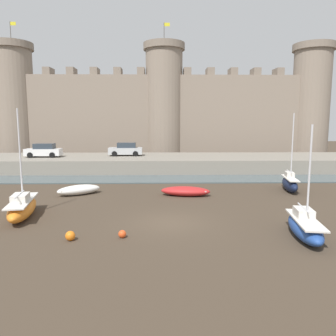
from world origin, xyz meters
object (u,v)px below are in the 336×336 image
Objects in this scene: mooring_buoy_off_centre at (70,236)px; car_quay_centre_west at (126,149)px; sailboat_midflat_left at (305,226)px; sailboat_midflat_right at (22,207)px; mooring_buoy_mid_mud at (122,234)px; rowboat_foreground_centre at (79,190)px; sailboat_near_channel_right at (290,183)px; car_quay_centre_east at (44,151)px; rowboat_near_channel_left at (185,191)px.

car_quay_centre_west is (0.05, 25.04, 2.14)m from mooring_buoy_off_centre.
sailboat_midflat_right reaches higher than sailboat_midflat_left.
car_quay_centre_west is (-11.54, 24.86, 1.79)m from sailboat_midflat_left.
mooring_buoy_mid_mud is at bearing 179.04° from sailboat_midflat_left.
sailboat_midflat_right reaches higher than mooring_buoy_off_centre.
rowboat_foreground_centre is at bearing 143.68° from sailboat_midflat_left.
car_quay_centre_west is (-15.14, 13.74, 1.70)m from sailboat_near_channel_right.
car_quay_centre_east is at bearing 132.07° from sailboat_midflat_left.
sailboat_midflat_left is 0.86× the size of sailboat_midflat_right.
sailboat_midflat_right is at bearing -159.04° from sailboat_near_channel_right.
mooring_buoy_off_centre reaches higher than mooring_buoy_mid_mud.
mooring_buoy_off_centre is 2.51m from mooring_buoy_mid_mud.
sailboat_midflat_right reaches higher than car_quay_centre_west.
car_quay_centre_east is (-7.39, 13.30, 1.98)m from rowboat_foreground_centre.
car_quay_centre_east reaches higher than rowboat_near_channel_left.
car_quay_centre_west is (-2.44, 24.70, 2.18)m from mooring_buoy_mid_mud.
sailboat_near_channel_right is at bearing 40.81° from mooring_buoy_mid_mud.
mooring_buoy_off_centre is 25.13m from car_quay_centre_west.
sailboat_near_channel_right is (8.86, 1.62, 0.30)m from rowboat_near_channel_left.
mooring_buoy_off_centre is at bearing -123.16° from rowboat_near_channel_left.
rowboat_foreground_centre is 0.55× the size of sailboat_midflat_right.
rowboat_foreground_centre is 7.58× the size of mooring_buoy_off_centre.
sailboat_near_channel_right reaches higher than mooring_buoy_mid_mud.
sailboat_midflat_right is 1.58× the size of car_quay_centre_west.
car_quay_centre_east reaches higher than mooring_buoy_off_centre.
rowboat_near_channel_left is 11.57m from mooring_buoy_off_centre.
car_quay_centre_west reaches higher than rowboat_foreground_centre.
sailboat_near_channel_right is at bearing 36.65° from mooring_buoy_off_centre.
mooring_buoy_mid_mud is (2.49, 0.34, -0.04)m from mooring_buoy_off_centre.
mooring_buoy_mid_mud is (-12.70, -10.97, -0.48)m from sailboat_near_channel_right.
sailboat_midflat_left is 1.36× the size of car_quay_centre_west.
mooring_buoy_off_centre is at bearing -78.26° from rowboat_foreground_centre.
rowboat_foreground_centre is 17.03m from sailboat_midflat_left.
rowboat_foreground_centre is 10.49m from mooring_buoy_off_centre.
rowboat_foreground_centre is 10.96m from mooring_buoy_mid_mud.
sailboat_midflat_right reaches higher than rowboat_near_channel_left.
rowboat_foreground_centre is 0.90× the size of rowboat_near_channel_left.
mooring_buoy_off_centre is (-6.33, -9.69, -0.14)m from rowboat_near_channel_left.
car_quay_centre_east is 1.00× the size of car_quay_centre_west.
rowboat_foreground_centre is 6.56m from sailboat_midflat_right.
sailboat_near_channel_right is 27.64m from car_quay_centre_east.
rowboat_near_channel_left is at bearing 29.07° from sailboat_midflat_right.
sailboat_near_channel_right is 1.56× the size of car_quay_centre_east.
sailboat_midflat_left is at bearing -65.10° from car_quay_centre_west.
rowboat_near_channel_left is 21.17m from car_quay_centre_east.
sailboat_midflat_left is (13.72, -10.09, 0.18)m from rowboat_foreground_centre.
sailboat_midflat_right is at bearing 166.30° from sailboat_midflat_left.
sailboat_midflat_right is 16.58× the size of mooring_buoy_mid_mud.
sailboat_near_channel_right is 16.35× the size of mooring_buoy_mid_mud.
sailboat_midflat_right is 21.52m from car_quay_centre_west.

